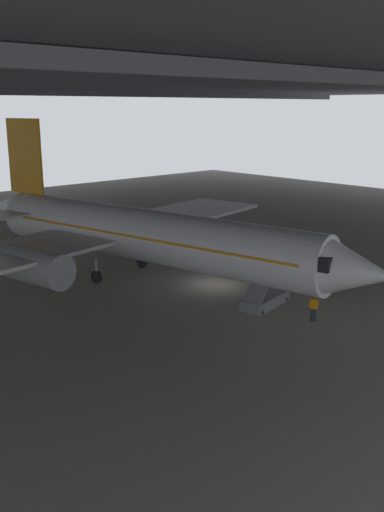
% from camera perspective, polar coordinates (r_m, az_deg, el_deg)
% --- Properties ---
extents(ground_plane, '(110.00, 110.00, 0.00)m').
position_cam_1_polar(ground_plane, '(41.46, 2.20, -2.92)').
color(ground_plane, gray).
extents(hangar_structure, '(121.00, 99.00, 15.54)m').
position_cam_1_polar(hangar_structure, '(50.20, -9.45, 17.20)').
color(hangar_structure, '#4C4F54').
rests_on(hangar_structure, ground_plane).
extents(airplane_main, '(35.95, 36.81, 11.54)m').
position_cam_1_polar(airplane_main, '(42.01, -5.18, 2.16)').
color(airplane_main, white).
rests_on(airplane_main, ground_plane).
extents(boarding_stairs, '(4.39, 2.15, 4.67)m').
position_cam_1_polar(boarding_stairs, '(37.41, 7.30, -3.81)').
color(boarding_stairs, slate).
rests_on(boarding_stairs, ground_plane).
extents(crew_worker_by_stairs, '(0.32, 0.53, 1.60)m').
position_cam_1_polar(crew_worker_by_stairs, '(35.15, 11.97, -4.94)').
color(crew_worker_by_stairs, '#232838').
rests_on(crew_worker_by_stairs, ground_plane).
extents(baggage_tug, '(1.57, 2.35, 0.90)m').
position_cam_1_polar(baggage_tug, '(52.55, -5.49, 1.40)').
color(baggage_tug, yellow).
rests_on(baggage_tug, ground_plane).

